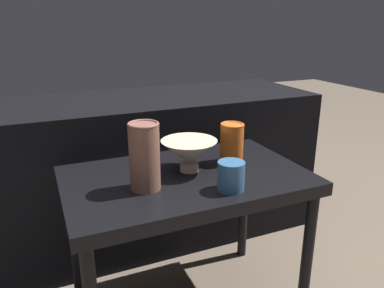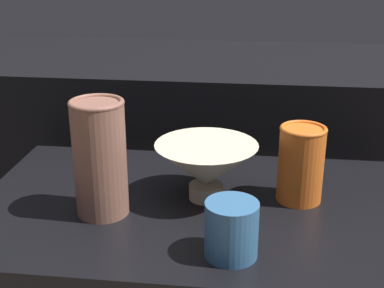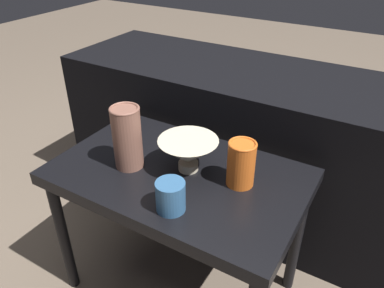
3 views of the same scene
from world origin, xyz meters
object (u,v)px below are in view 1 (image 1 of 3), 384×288
Objects in this scene: bowl at (189,152)px; cup at (231,176)px; vase_textured_left at (145,156)px; vase_colorful_right at (232,142)px.

cup is (0.05, -0.17, -0.02)m from bowl.
vase_textured_left is 1.44× the size of vase_colorful_right.
cup is (-0.11, -0.19, -0.03)m from vase_colorful_right.
cup is (0.22, -0.10, -0.06)m from vase_textured_left.
vase_colorful_right is at bearing 60.53° from cup.
vase_colorful_right is 0.22m from cup.
cup is at bearing -73.08° from bowl.
vase_textured_left is at bearing -156.49° from bowl.
bowl is at bearing 23.51° from vase_textured_left.
vase_textured_left is 2.32× the size of cup.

